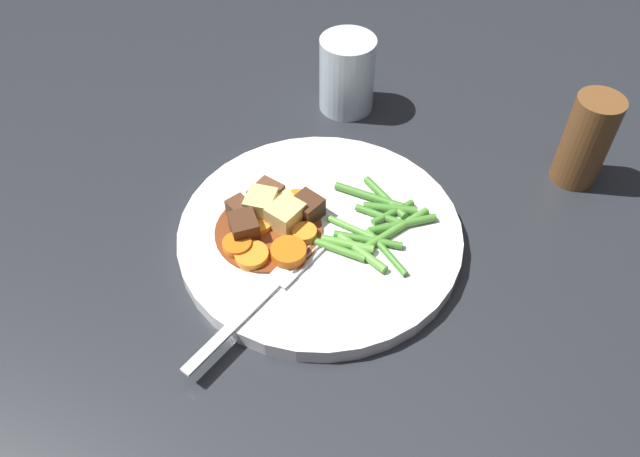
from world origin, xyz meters
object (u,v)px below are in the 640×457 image
at_px(water_glass, 347,74).
at_px(meat_chunk_0, 266,196).
at_px(fork, 260,299).
at_px(carrot_slice_5, 305,234).
at_px(carrot_slice_2, 252,256).
at_px(carrot_slice_3, 237,246).
at_px(carrot_slice_0, 297,202).
at_px(carrot_slice_4, 289,253).
at_px(meat_chunk_3, 307,208).
at_px(pepper_mill, 586,140).
at_px(carrot_slice_1, 257,222).
at_px(potato_chunk_1, 286,216).
at_px(potato_chunk_0, 261,205).
at_px(potato_chunk_2, 282,205).
at_px(meat_chunk_1, 239,210).
at_px(meat_chunk_2, 244,227).
at_px(dinner_plate, 320,234).

bearing_deg(water_glass, meat_chunk_0, 50.98).
bearing_deg(fork, carrot_slice_5, -131.65).
relative_size(carrot_slice_2, carrot_slice_3, 1.16).
bearing_deg(carrot_slice_0, carrot_slice_4, 70.71).
xyz_separation_m(meat_chunk_3, pepper_mill, (-0.30, -0.00, 0.02)).
xyz_separation_m(carrot_slice_1, pepper_mill, (-0.35, -0.00, 0.03)).
bearing_deg(potato_chunk_1, meat_chunk_3, -161.84).
xyz_separation_m(carrot_slice_4, carrot_slice_5, (-0.02, -0.02, -0.00)).
relative_size(carrot_slice_1, fork, 0.23).
height_order(carrot_slice_0, carrot_slice_5, carrot_slice_0).
relative_size(potato_chunk_0, potato_chunk_2, 1.18).
bearing_deg(meat_chunk_1, carrot_slice_2, 92.29).
distance_m(meat_chunk_3, pepper_mill, 0.30).
relative_size(potato_chunk_2, fork, 0.18).
xyz_separation_m(carrot_slice_4, fork, (0.04, 0.04, -0.01)).
height_order(carrot_slice_0, potato_chunk_0, potato_chunk_0).
xyz_separation_m(fork, water_glass, (-0.16, -0.28, 0.03)).
bearing_deg(potato_chunk_0, carrot_slice_1, 62.31).
bearing_deg(water_glass, carrot_slice_3, 51.87).
bearing_deg(carrot_slice_1, carrot_slice_4, 114.07).
bearing_deg(carrot_slice_0, fork, 61.32).
height_order(carrot_slice_3, potato_chunk_1, potato_chunk_1).
distance_m(carrot_slice_0, potato_chunk_0, 0.04).
distance_m(meat_chunk_1, pepper_mill, 0.37).
bearing_deg(meat_chunk_2, fork, 90.36).
xyz_separation_m(potato_chunk_1, meat_chunk_0, (0.01, -0.03, -0.00)).
xyz_separation_m(carrot_slice_2, meat_chunk_2, (0.00, -0.03, 0.01)).
height_order(carrot_slice_5, potato_chunk_0, potato_chunk_0).
distance_m(potato_chunk_0, potato_chunk_1, 0.03).
bearing_deg(meat_chunk_3, pepper_mill, -179.76).
height_order(potato_chunk_0, potato_chunk_1, same).
bearing_deg(potato_chunk_0, water_glass, -128.51).
relative_size(carrot_slice_5, meat_chunk_2, 0.83).
bearing_deg(pepper_mill, carrot_slice_1, 0.36).
bearing_deg(carrot_slice_4, meat_chunk_2, -47.12).
distance_m(carrot_slice_1, carrot_slice_2, 0.04).
height_order(meat_chunk_0, meat_chunk_2, meat_chunk_2).
distance_m(carrot_slice_5, pepper_mill, 0.31).
relative_size(carrot_slice_1, potato_chunk_2, 1.28).
xyz_separation_m(carrot_slice_4, potato_chunk_0, (0.01, -0.06, 0.01)).
bearing_deg(meat_chunk_3, meat_chunk_1, -12.18).
height_order(carrot_slice_5, fork, carrot_slice_5).
bearing_deg(dinner_plate, meat_chunk_0, -46.84).
height_order(carrot_slice_5, water_glass, water_glass).
bearing_deg(pepper_mill, carrot_slice_5, 5.56).
xyz_separation_m(carrot_slice_4, potato_chunk_2, (-0.01, -0.06, 0.00)).
distance_m(meat_chunk_0, fork, 0.12).
bearing_deg(meat_chunk_0, meat_chunk_3, 143.65).
relative_size(potato_chunk_2, meat_chunk_0, 0.88).
bearing_deg(fork, meat_chunk_1, -89.34).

